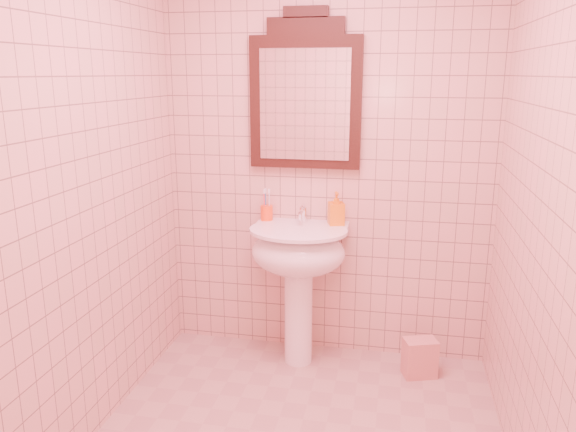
% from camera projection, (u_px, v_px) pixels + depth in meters
% --- Properties ---
extents(back_wall, '(2.00, 0.02, 2.50)m').
position_uv_depth(back_wall, '(327.00, 158.00, 3.40)').
color(back_wall, '#D1A792').
rests_on(back_wall, floor).
extents(pedestal_sink, '(0.58, 0.58, 0.86)m').
position_uv_depth(pedestal_sink, '(298.00, 261.00, 3.35)').
color(pedestal_sink, white).
rests_on(pedestal_sink, floor).
extents(faucet, '(0.04, 0.16, 0.11)m').
position_uv_depth(faucet, '(303.00, 214.00, 3.42)').
color(faucet, white).
rests_on(faucet, pedestal_sink).
extents(mirror, '(0.67, 0.06, 0.93)m').
position_uv_depth(mirror, '(305.00, 96.00, 3.30)').
color(mirror, black).
rests_on(mirror, back_wall).
extents(toothbrush_cup, '(0.08, 0.08, 0.17)m').
position_uv_depth(toothbrush_cup, '(267.00, 213.00, 3.48)').
color(toothbrush_cup, '#FF4815').
rests_on(toothbrush_cup, pedestal_sink).
extents(soap_dispenser, '(0.11, 0.12, 0.20)m').
position_uv_depth(soap_dispenser, '(336.00, 208.00, 3.37)').
color(soap_dispenser, orange).
rests_on(soap_dispenser, pedestal_sink).
extents(towel, '(0.22, 0.18, 0.23)m').
position_uv_depth(towel, '(420.00, 358.00, 3.32)').
color(towel, tan).
rests_on(towel, floor).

